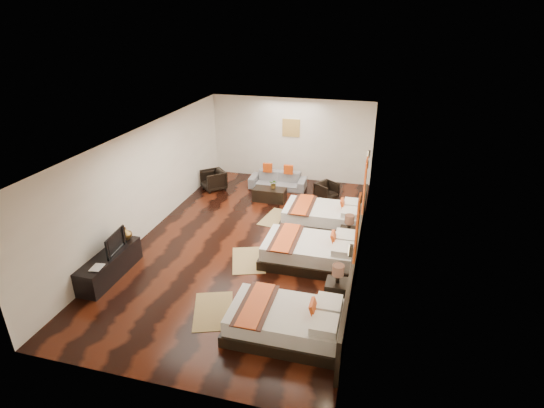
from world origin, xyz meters
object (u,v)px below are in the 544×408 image
(nightstand_a, at_px, (337,290))
(nightstand_b, at_px, (348,236))
(bed_near, at_px, (287,322))
(tv_console, at_px, (110,265))
(armchair_left, at_px, (214,180))
(book, at_px, (92,267))
(coffee_table, at_px, (270,195))
(tv, at_px, (112,242))
(bed_mid, at_px, (312,251))
(figurine, at_px, (125,233))
(table_plant, at_px, (274,184))
(bed_far, at_px, (324,216))
(armchair_right, at_px, (327,191))
(sofa, at_px, (278,181))

(nightstand_a, height_order, nightstand_b, nightstand_a)
(nightstand_b, bearing_deg, bed_near, -102.12)
(tv_console, distance_m, armchair_left, 5.34)
(tv_console, height_order, book, book)
(coffee_table, bearing_deg, tv, -115.44)
(nightstand_a, xyz_separation_m, nightstand_b, (-0.00, 2.33, -0.00))
(tv, distance_m, armchair_left, 5.21)
(bed_mid, bearing_deg, nightstand_a, -61.48)
(nightstand_a, bearing_deg, nightstand_b, 90.00)
(figurine, height_order, table_plant, figurine)
(nightstand_b, bearing_deg, bed_far, 126.84)
(tv_console, xyz_separation_m, figurine, (0.00, 0.71, 0.43))
(coffee_table, bearing_deg, table_plant, 29.54)
(tv, height_order, coffee_table, tv)
(figurine, height_order, armchair_right, figurine)
(bed_far, relative_size, armchair_right, 3.61)
(bed_near, bearing_deg, figurine, 159.90)
(bed_mid, distance_m, tv, 4.46)
(book, height_order, coffee_table, book)
(figurine, relative_size, coffee_table, 0.31)
(bed_far, bearing_deg, bed_near, -90.01)
(nightstand_a, relative_size, sofa, 0.47)
(bed_far, height_order, coffee_table, bed_far)
(bed_mid, relative_size, figurine, 7.21)
(bed_far, height_order, figurine, figurine)
(bed_mid, relative_size, table_plant, 7.73)
(sofa, bearing_deg, armchair_right, -17.43)
(figurine, height_order, coffee_table, figurine)
(nightstand_a, distance_m, sofa, 6.21)
(figurine, bearing_deg, bed_far, 35.06)
(bed_mid, relative_size, book, 7.45)
(nightstand_b, height_order, book, nightstand_b)
(bed_near, bearing_deg, table_plant, 106.96)
(tv_console, distance_m, figurine, 0.83)
(bed_far, distance_m, nightstand_b, 1.25)
(bed_mid, bearing_deg, coffee_table, 120.46)
(armchair_right, xyz_separation_m, coffee_table, (-1.69, -0.56, -0.07))
(figurine, distance_m, armchair_left, 4.64)
(armchair_right, bearing_deg, tv_console, 178.52)
(figurine, bearing_deg, tv, -84.94)
(nightstand_a, relative_size, book, 2.93)
(bed_mid, height_order, armchair_right, bed_mid)
(tv, bearing_deg, coffee_table, -31.56)
(book, bearing_deg, tv_console, 90.00)
(bed_near, xyz_separation_m, sofa, (-1.88, 6.78, -0.00))
(coffee_table, bearing_deg, bed_near, -71.82)
(bed_near, relative_size, sofa, 1.14)
(bed_near, distance_m, armchair_right, 6.30)
(armchair_right, relative_size, table_plant, 2.10)
(figurine, relative_size, table_plant, 1.07)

